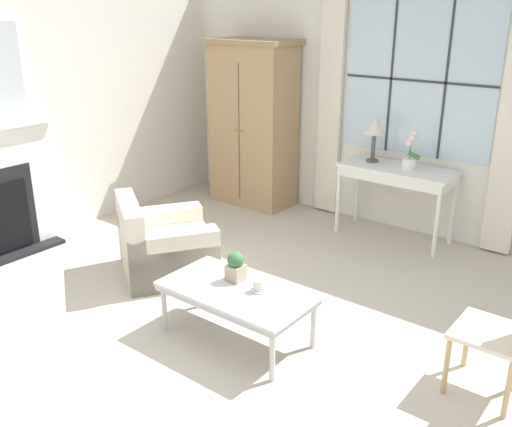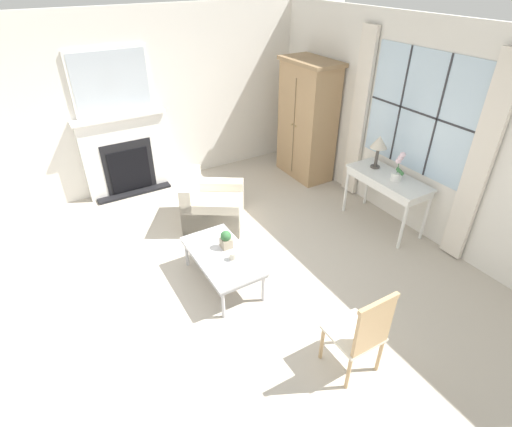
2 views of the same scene
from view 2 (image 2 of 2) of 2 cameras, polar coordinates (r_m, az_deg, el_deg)
The scene contains 13 objects.
ground_plane at distance 4.91m, azimuth -5.46°, elevation -10.35°, with size 14.00×14.00×0.00m, color #BCB2A3.
wall_back_windowed at distance 5.87m, azimuth 21.87°, elevation 11.03°, with size 7.20×0.14×2.80m.
wall_left at distance 6.93m, azimuth -12.80°, elevation 15.62°, with size 0.06×7.20×2.80m, color silver.
fireplace at distance 6.84m, azimuth -18.27°, elevation 8.87°, with size 0.34×1.42×2.28m.
armoire at distance 7.05m, azimuth 7.32°, elevation 13.05°, with size 1.08×0.60×2.00m.
console_table at distance 5.90m, azimuth 18.31°, elevation 4.28°, with size 1.20×0.52×0.79m.
table_lamp at distance 5.92m, azimuth 17.17°, elevation 9.51°, with size 0.24×0.24×0.48m.
potted_orchid at distance 5.71m, azimuth 19.62°, elevation 5.93°, with size 0.18×0.14×0.42m.
armchair_upholstered at distance 5.90m, azimuth -6.27°, elevation 0.91°, with size 1.15×1.14×0.73m.
side_chair_wooden at distance 3.80m, azimuth 15.05°, elevation -15.96°, with size 0.44×0.44×1.00m.
coffee_table at distance 4.73m, azimuth -4.86°, elevation -6.24°, with size 1.13×0.61×0.42m.
potted_plant_small at distance 4.73m, azimuth -4.31°, elevation -3.69°, with size 0.13×0.13×0.23m.
pillar_candle at distance 4.59m, azimuth -3.29°, elevation -6.13°, with size 0.12×0.12×0.11m.
Camera 2 is at (3.32, -1.42, 3.33)m, focal length 28.00 mm.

